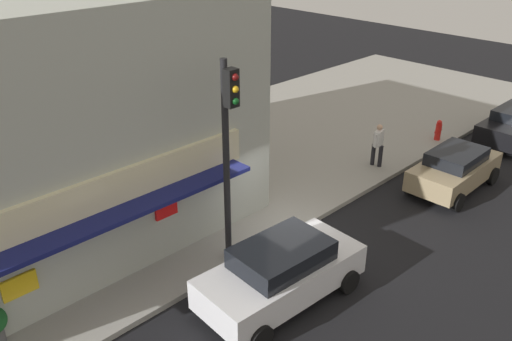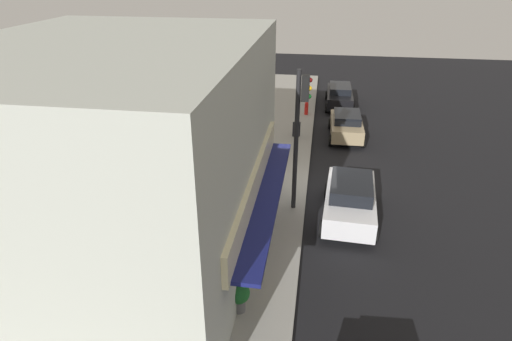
% 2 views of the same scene
% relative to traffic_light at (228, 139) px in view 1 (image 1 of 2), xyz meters
% --- Properties ---
extents(ground_plane, '(62.82, 62.82, 0.00)m').
position_rel_traffic_light_xyz_m(ground_plane, '(1.92, -0.39, -3.77)').
color(ground_plane, black).
extents(sidewalk, '(41.88, 10.98, 0.16)m').
position_rel_traffic_light_xyz_m(sidewalk, '(1.92, 5.10, -3.69)').
color(sidewalk, gray).
rests_on(sidewalk, ground_plane).
extents(corner_building, '(12.06, 9.96, 7.00)m').
position_rel_traffic_light_xyz_m(corner_building, '(-3.20, 5.78, -0.11)').
color(corner_building, '#ADB2A8').
rests_on(corner_building, sidewalk).
extents(traffic_light, '(0.32, 0.58, 5.67)m').
position_rel_traffic_light_xyz_m(traffic_light, '(0.00, 0.00, 0.00)').
color(traffic_light, black).
rests_on(traffic_light, sidewalk).
extents(fire_hydrant, '(0.49, 0.25, 0.89)m').
position_rel_traffic_light_xyz_m(fire_hydrant, '(12.05, 0.15, -3.18)').
color(fire_hydrant, red).
rests_on(fire_hydrant, sidewalk).
extents(trash_can, '(0.44, 0.44, 0.85)m').
position_rel_traffic_light_xyz_m(trash_can, '(-4.36, 1.63, -3.19)').
color(trash_can, '#2D2D2D').
rests_on(trash_can, sidewalk).
extents(pedestrian, '(0.63, 0.48, 1.68)m').
position_rel_traffic_light_xyz_m(pedestrian, '(8.00, 0.53, -2.67)').
color(pedestrian, black).
rests_on(pedestrian, sidewalk).
extents(parked_car_white, '(4.49, 2.32, 1.65)m').
position_rel_traffic_light_xyz_m(parked_car_white, '(-0.20, -2.13, -2.91)').
color(parked_car_white, silver).
rests_on(parked_car_white, ground_plane).
extents(parked_car_tan, '(3.95, 2.00, 1.49)m').
position_rel_traffic_light_xyz_m(parked_car_tan, '(8.62, -2.29, -2.98)').
color(parked_car_tan, '#9E8966').
rests_on(parked_car_tan, ground_plane).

